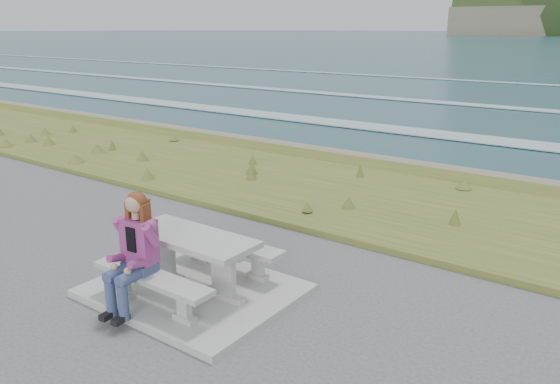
# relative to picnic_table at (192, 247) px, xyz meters

# --- Properties ---
(concrete_slab) EXTENTS (2.60, 2.10, 0.10)m
(concrete_slab) POSITION_rel_picnic_table_xyz_m (-0.00, 0.00, -0.63)
(concrete_slab) COLOR #AEADA8
(concrete_slab) RESTS_ON ground
(picnic_table) EXTENTS (1.80, 0.75, 0.75)m
(picnic_table) POSITION_rel_picnic_table_xyz_m (0.00, 0.00, 0.00)
(picnic_table) COLOR #AEADA8
(picnic_table) RESTS_ON concrete_slab
(bench_landward) EXTENTS (1.80, 0.35, 0.45)m
(bench_landward) POSITION_rel_picnic_table_xyz_m (0.00, -0.70, -0.23)
(bench_landward) COLOR #AEADA8
(bench_landward) RESTS_ON concrete_slab
(bench_seaward) EXTENTS (1.80, 0.35, 0.45)m
(bench_seaward) POSITION_rel_picnic_table_xyz_m (0.00, 0.70, -0.23)
(bench_seaward) COLOR #AEADA8
(bench_seaward) RESTS_ON concrete_slab
(grass_verge) EXTENTS (160.00, 4.50, 0.22)m
(grass_verge) POSITION_rel_picnic_table_xyz_m (-0.00, 5.00, -0.68)
(grass_verge) COLOR #465821
(grass_verge) RESTS_ON ground
(shore_drop) EXTENTS (160.00, 0.80, 2.20)m
(shore_drop) POSITION_rel_picnic_table_xyz_m (-0.00, 7.90, -0.68)
(shore_drop) COLOR #6A6050
(shore_drop) RESTS_ON ground
(ocean) EXTENTS (1600.00, 1600.00, 0.09)m
(ocean) POSITION_rel_picnic_table_xyz_m (-0.00, 25.09, -2.42)
(ocean) COLOR #1D4753
(ocean) RESTS_ON ground
(seated_woman) EXTENTS (0.47, 0.77, 1.46)m
(seated_woman) POSITION_rel_picnic_table_xyz_m (-0.19, -0.84, -0.04)
(seated_woman) COLOR navy
(seated_woman) RESTS_ON concrete_slab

